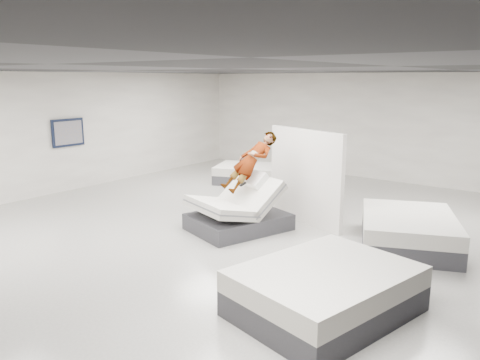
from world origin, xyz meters
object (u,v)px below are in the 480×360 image
at_px(person, 251,173).
at_px(wall_poster, 68,133).
at_px(remote, 243,184).
at_px(flat_bed_right_near, 325,291).
at_px(hero_bed, 238,213).
at_px(divider_panel, 305,177).
at_px(flat_bed_left_far, 249,174).
at_px(flat_bed_right_far, 408,231).

xyz_separation_m(person, wall_poster, (-5.85, -0.32, 0.44)).
xyz_separation_m(remote, flat_bed_right_near, (2.82, -1.98, -0.69)).
relative_size(hero_bed, divider_panel, 1.00).
distance_m(remote, flat_bed_left_far, 4.72).
bearing_deg(person, wall_poster, -158.80).
xyz_separation_m(hero_bed, flat_bed_right_near, (3.02, -2.08, -0.05)).
bearing_deg(hero_bed, person, 71.89).
relative_size(person, divider_panel, 0.69).
relative_size(person, wall_poster, 1.59).
bearing_deg(remote, flat_bed_right_far, 41.06).
height_order(remote, flat_bed_right_far, remote).
bearing_deg(flat_bed_right_near, flat_bed_right_far, 88.88).
bearing_deg(flat_bed_right_far, divider_panel, 176.04).
bearing_deg(person, divider_panel, 71.96).
bearing_deg(divider_panel, flat_bed_right_near, -37.11).
bearing_deg(flat_bed_right_near, person, 140.76).
distance_m(remote, wall_poster, 5.98).
xyz_separation_m(flat_bed_right_far, flat_bed_left_far, (-5.51, 2.63, -0.04)).
bearing_deg(flat_bed_right_near, remote, 144.87).
distance_m(person, flat_bed_right_near, 3.86).
relative_size(divider_panel, flat_bed_right_near, 0.85).
height_order(divider_panel, flat_bed_left_far, divider_panel).
bearing_deg(flat_bed_right_near, wall_poster, 166.73).
height_order(person, flat_bed_left_far, person).
distance_m(flat_bed_right_near, flat_bed_left_far, 7.98).
bearing_deg(flat_bed_right_far, flat_bed_right_near, -91.12).
bearing_deg(divider_panel, remote, -94.38).
xyz_separation_m(hero_bed, flat_bed_right_far, (3.08, 1.12, -0.07)).
relative_size(hero_bed, person, 1.45).
bearing_deg(flat_bed_right_far, flat_bed_left_far, 154.50).
height_order(flat_bed_left_far, wall_poster, wall_poster).
relative_size(hero_bed, flat_bed_right_far, 0.85).
bearing_deg(flat_bed_right_far, remote, -157.05).
height_order(remote, flat_bed_right_near, remote).
relative_size(divider_panel, flat_bed_right_far, 0.85).
xyz_separation_m(remote, divider_panel, (0.61, 1.38, 0.00)).
height_order(flat_bed_right_near, flat_bed_left_far, flat_bed_right_near).
relative_size(remote, wall_poster, 0.15).
xyz_separation_m(divider_panel, flat_bed_right_far, (2.27, -0.16, -0.70)).
xyz_separation_m(divider_panel, wall_poster, (-6.56, -1.29, 0.60)).
xyz_separation_m(remote, flat_bed_right_far, (2.88, 1.22, -0.70)).
relative_size(flat_bed_right_far, flat_bed_right_near, 1.00).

